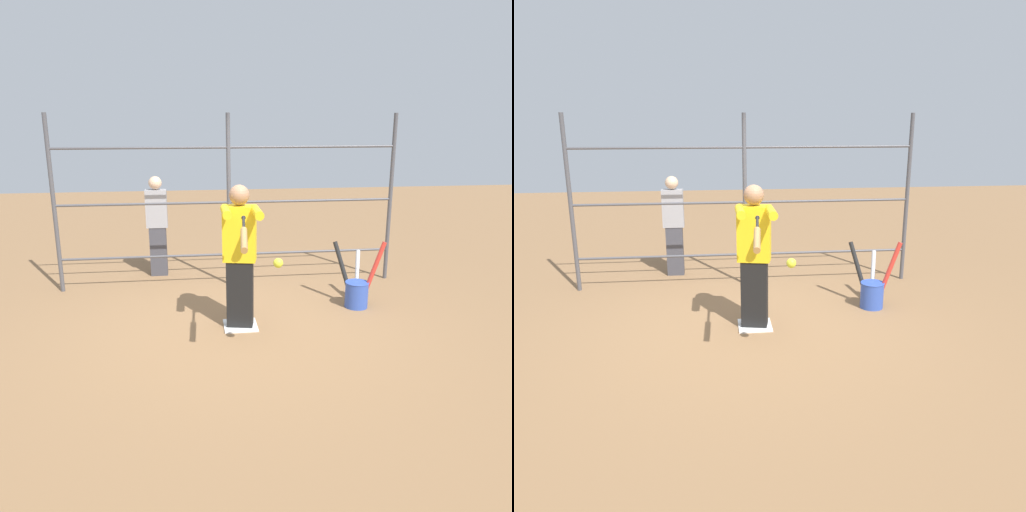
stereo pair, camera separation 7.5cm
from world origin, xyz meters
TOP-DOWN VIEW (x-y plane):
  - ground_plane at (0.00, 0.00)m, footprint 24.00×24.00m
  - home_plate at (0.00, 0.00)m, footprint 0.40×0.40m
  - fence_backstop at (0.00, -1.60)m, footprint 4.95×0.06m
  - batter at (0.00, 0.02)m, footprint 0.43×0.64m
  - baseball_bat_swinging at (0.05, 0.95)m, footprint 0.14×0.84m
  - softball_in_flight at (-0.28, 1.01)m, footprint 0.10×0.10m
  - bat_bucket at (-1.61, -0.48)m, footprint 0.62×0.69m
  - bystander_behind_fence at (1.09, -2.23)m, footprint 0.33×0.20m

SIDE VIEW (x-z plane):
  - ground_plane at x=0.00m, z-range 0.00..0.00m
  - home_plate at x=0.00m, z-range 0.00..0.02m
  - bat_bucket at x=-1.61m, z-range -0.22..0.67m
  - bystander_behind_fence at x=1.09m, z-range 0.03..1.61m
  - batter at x=0.00m, z-range 0.07..1.79m
  - softball_in_flight at x=-0.28m, z-range 1.03..1.13m
  - fence_backstop at x=0.00m, z-range 0.00..2.51m
  - baseball_bat_swinging at x=0.05m, z-range 1.24..1.44m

